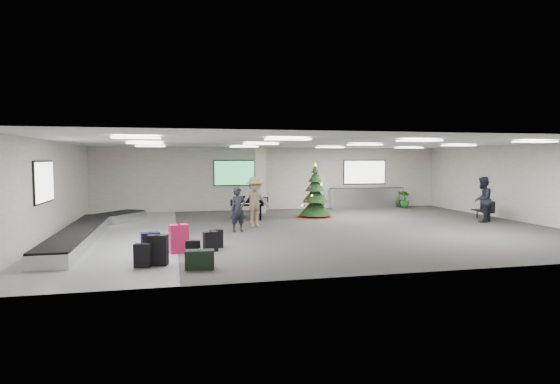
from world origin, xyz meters
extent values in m
plane|color=#373432|center=(0.00, 0.00, 0.00)|extent=(18.00, 18.00, 0.00)
cube|color=#A9A49B|center=(0.00, 7.00, 1.60)|extent=(18.00, 0.02, 3.20)
cube|color=#A9A49B|center=(0.00, -7.00, 1.60)|extent=(18.00, 0.02, 3.20)
cube|color=#A9A49B|center=(-9.00, 0.00, 1.60)|extent=(0.02, 14.00, 3.20)
cube|color=#A9A49B|center=(9.00, 0.00, 1.60)|extent=(0.02, 14.00, 3.20)
cube|color=silver|center=(0.00, 0.00, 3.20)|extent=(18.00, 14.00, 0.02)
cube|color=gray|center=(-7.00, 0.00, 0.00)|extent=(4.00, 14.00, 0.01)
cube|color=#B6B4A7|center=(-1.00, 5.60, 1.60)|extent=(0.50, 0.50, 3.20)
cube|color=green|center=(-2.00, 6.95, 1.90)|extent=(2.20, 0.08, 1.30)
cube|color=white|center=(5.00, 6.95, 1.90)|extent=(2.40, 0.08, 1.30)
cube|color=white|center=(-8.95, -1.00, 1.90)|extent=(0.08, 2.10, 1.30)
cube|color=white|center=(-6.00, -4.00, 3.14)|extent=(1.20, 0.60, 0.04)
cube|color=white|center=(-6.00, 0.00, 3.14)|extent=(1.20, 0.60, 0.04)
cube|color=white|center=(-6.00, 4.00, 3.14)|extent=(1.20, 0.60, 0.04)
cube|color=white|center=(-2.00, -4.00, 3.14)|extent=(1.20, 0.60, 0.04)
cube|color=white|center=(-2.00, 0.00, 3.14)|extent=(1.20, 0.60, 0.04)
cube|color=white|center=(-2.00, 4.00, 3.14)|extent=(1.20, 0.60, 0.04)
cube|color=white|center=(2.00, -4.00, 3.14)|extent=(1.20, 0.60, 0.04)
cube|color=white|center=(2.00, 0.00, 3.14)|extent=(1.20, 0.60, 0.04)
cube|color=white|center=(2.00, 4.00, 3.14)|extent=(1.20, 0.60, 0.04)
cube|color=white|center=(6.00, -4.00, 3.14)|extent=(1.20, 0.60, 0.04)
cube|color=white|center=(6.00, 0.00, 3.14)|extent=(1.20, 0.60, 0.04)
cube|color=white|center=(6.00, 4.00, 3.14)|extent=(1.20, 0.60, 0.04)
cube|color=silver|center=(-8.00, -1.00, 0.19)|extent=(1.00, 8.00, 0.38)
cube|color=black|center=(-8.00, -1.00, 0.40)|extent=(0.95, 7.90, 0.05)
cube|color=silver|center=(-7.20, 3.60, 0.19)|extent=(1.97, 2.21, 0.38)
cube|color=black|center=(-7.20, 3.60, 0.40)|extent=(1.87, 2.10, 0.05)
cube|color=silver|center=(5.00, 6.65, 0.53)|extent=(4.00, 0.60, 1.05)
cube|color=#2B2B2D|center=(5.00, 6.65, 1.06)|extent=(4.05, 0.65, 0.04)
cube|color=black|center=(-5.49, -4.89, 0.37)|extent=(0.53, 0.37, 0.75)
cube|color=black|center=(-5.49, -4.89, 0.76)|extent=(0.07, 0.16, 0.02)
cube|color=black|center=(-4.64, -4.82, 0.28)|extent=(0.38, 0.23, 0.57)
cube|color=black|center=(-4.64, -4.82, 0.58)|extent=(0.04, 0.12, 0.02)
cube|color=#D11B52|center=(-4.97, -3.48, 0.40)|extent=(0.56, 0.40, 0.80)
cube|color=black|center=(-4.97, -3.48, 0.81)|extent=(0.07, 0.18, 0.02)
cube|color=black|center=(-3.89, -2.98, 0.27)|extent=(0.40, 0.28, 0.54)
cube|color=black|center=(-3.89, -2.98, 0.55)|extent=(0.05, 0.12, 0.02)
cube|color=black|center=(-5.69, -4.16, 0.35)|extent=(0.50, 0.36, 0.70)
cube|color=black|center=(-5.69, -4.16, 0.71)|extent=(0.06, 0.16, 0.02)
cube|color=black|center=(-5.84, -5.06, 0.29)|extent=(0.42, 0.30, 0.58)
cube|color=black|center=(-5.84, -5.06, 0.58)|extent=(0.06, 0.13, 0.02)
cube|color=black|center=(-4.52, -5.51, 0.22)|extent=(0.71, 0.41, 0.45)
cube|color=black|center=(-4.52, -5.51, 0.46)|extent=(0.06, 0.20, 0.02)
cube|color=black|center=(-4.10, -3.47, 0.28)|extent=(0.43, 0.31, 0.56)
cube|color=black|center=(-4.10, -3.47, 0.58)|extent=(0.06, 0.13, 0.02)
cone|color=maroon|center=(1.10, 3.39, 0.05)|extent=(1.72, 1.72, 0.11)
cylinder|color=#3F2819|center=(1.10, 3.39, 0.23)|extent=(0.11, 0.11, 0.45)
cone|color=black|center=(1.10, 3.39, 0.50)|extent=(1.45, 1.45, 0.82)
cone|color=black|center=(1.10, 3.39, 1.04)|extent=(1.18, 1.18, 0.73)
cone|color=black|center=(1.10, 3.39, 1.50)|extent=(0.91, 0.91, 0.63)
cone|color=black|center=(1.10, 3.39, 1.86)|extent=(0.63, 0.63, 0.54)
cone|color=black|center=(1.10, 3.39, 2.18)|extent=(0.36, 0.36, 0.41)
cone|color=#FFE566|center=(1.10, 3.39, 2.38)|extent=(0.15, 0.15, 0.16)
cube|color=black|center=(-1.81, 3.61, 0.75)|extent=(1.86, 1.98, 0.26)
cube|color=black|center=(-2.09, 2.78, 0.68)|extent=(1.35, 0.68, 0.09)
cube|color=white|center=(-2.10, 2.76, 0.74)|extent=(1.17, 0.50, 0.02)
cube|color=black|center=(-2.01, 3.00, 0.94)|extent=(0.62, 0.23, 0.20)
cylinder|color=black|center=(-2.54, 3.18, 0.31)|extent=(0.09, 0.09, 0.63)
cylinder|color=black|center=(-1.49, 2.83, 0.31)|extent=(0.09, 0.09, 0.63)
cylinder|color=black|center=(-1.61, 4.22, 0.31)|extent=(0.09, 0.09, 0.63)
cube|color=black|center=(7.88, 0.95, 0.37)|extent=(0.70, 1.38, 0.05)
cylinder|color=black|center=(7.88, 0.42, 0.18)|extent=(0.05, 0.05, 0.35)
cylinder|color=black|center=(7.88, 1.47, 0.18)|extent=(0.05, 0.05, 0.35)
cube|color=black|center=(8.08, 0.95, 0.61)|extent=(0.32, 1.30, 0.44)
imported|color=black|center=(-2.85, -0.07, 0.80)|extent=(0.67, 0.53, 1.60)
imported|color=#816E50|center=(-2.03, 1.07, 0.96)|extent=(1.37, 0.96, 1.92)
imported|color=black|center=(7.31, 0.21, 0.94)|extent=(1.16, 1.10, 1.88)
imported|color=#133B16|center=(2.15, 5.63, 0.45)|extent=(0.63, 0.60, 0.91)
imported|color=#133B16|center=(6.92, 6.07, 0.46)|extent=(0.73, 0.73, 0.92)
camera|label=1|loc=(-5.12, -16.56, 2.59)|focal=30.00mm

